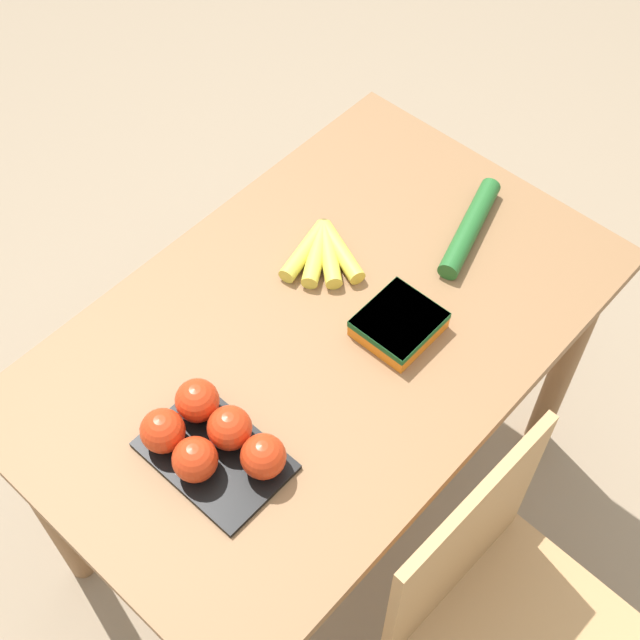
{
  "coord_description": "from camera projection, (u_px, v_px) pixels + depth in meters",
  "views": [
    {
      "loc": [
        0.73,
        0.66,
        2.16
      ],
      "look_at": [
        0.0,
        0.0,
        0.8
      ],
      "focal_mm": 50.0,
      "sensor_mm": 36.0,
      "label": 1
    }
  ],
  "objects": [
    {
      "name": "ground_plane",
      "position": [
        320.0,
        498.0,
        2.32
      ],
      "size": [
        12.0,
        12.0,
        0.0
      ],
      "primitive_type": "plane",
      "color": "gray"
    },
    {
      "name": "dining_table",
      "position": [
        320.0,
        365.0,
        1.8
      ],
      "size": [
        1.18,
        0.74,
        0.77
      ],
      "color": "olive",
      "rests_on": "ground_plane"
    },
    {
      "name": "chair",
      "position": [
        502.0,
        630.0,
        1.66
      ],
      "size": [
        0.43,
        0.41,
        0.89
      ],
      "rotation": [
        0.0,
        0.0,
        3.11
      ],
      "color": "tan",
      "rests_on": "ground_plane"
    },
    {
      "name": "banana_bunch",
      "position": [
        323.0,
        252.0,
        1.79
      ],
      "size": [
        0.17,
        0.17,
        0.03
      ],
      "color": "brown",
      "rests_on": "dining_table"
    },
    {
      "name": "tomato_pack",
      "position": [
        210.0,
        438.0,
        1.52
      ],
      "size": [
        0.17,
        0.25,
        0.09
      ],
      "color": "black",
      "rests_on": "dining_table"
    },
    {
      "name": "carrot_bag",
      "position": [
        399.0,
        323.0,
        1.68
      ],
      "size": [
        0.15,
        0.13,
        0.04
      ],
      "color": "orange",
      "rests_on": "dining_table"
    },
    {
      "name": "cucumber_near",
      "position": [
        470.0,
        227.0,
        1.82
      ],
      "size": [
        0.26,
        0.12,
        0.04
      ],
      "color": "#236028",
      "rests_on": "dining_table"
    }
  ]
}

